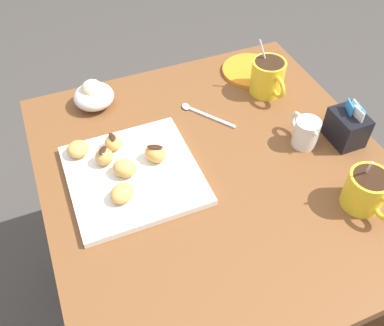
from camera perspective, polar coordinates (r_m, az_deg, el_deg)
ground_plane at (r=1.58m, az=2.27°, el=-18.10°), size 8.00×8.00×0.00m
dining_table at (r=1.08m, az=3.15°, el=-5.65°), size 0.85×0.80×0.71m
pastry_plate_square at (r=0.95m, az=-8.00°, el=-1.60°), size 0.29×0.29×0.02m
coffee_mug_yellow_left at (r=1.17m, az=10.35°, el=11.58°), size 0.13×0.09×0.14m
coffee_mug_yellow_right at (r=0.94m, az=22.78°, el=-3.43°), size 0.12×0.09×0.13m
cream_pitcher_white at (r=1.04m, az=15.31°, el=4.20°), size 0.10×0.06×0.07m
sugar_caddy at (r=1.07m, az=20.42°, el=4.64°), size 0.09×0.07×0.11m
ice_cream_bowl at (r=1.14m, az=-13.32°, el=9.03°), size 0.11×0.11×0.08m
saucer_orange_left at (r=1.26m, az=8.01°, el=12.43°), size 0.17×0.17×0.01m
loose_spoon_near_saucer at (r=1.10m, az=1.26°, el=6.85°), size 0.14×0.10×0.01m
beignet_0 at (r=0.89m, az=-9.50°, el=-4.08°), size 0.07×0.07×0.03m
beignet_1 at (r=1.00m, az=-15.33°, el=1.85°), size 0.07×0.07×0.03m
beignet_2 at (r=0.94m, az=-9.20°, el=-0.70°), size 0.07×0.07×0.04m
beignet_3 at (r=1.00m, az=-10.71°, el=2.74°), size 0.06×0.06×0.04m
chocolate_drizzle_3 at (r=0.98m, az=-10.87°, el=3.55°), size 0.03×0.02×0.00m
beignet_4 at (r=0.97m, az=-11.93°, el=0.84°), size 0.06×0.06×0.04m
chocolate_drizzle_4 at (r=0.95m, az=-12.12°, el=1.72°), size 0.03×0.03×0.00m
beignet_5 at (r=0.96m, az=-5.01°, el=1.31°), size 0.07×0.06×0.04m
chocolate_drizzle_5 at (r=0.94m, az=-5.09°, el=2.20°), size 0.03×0.04×0.00m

